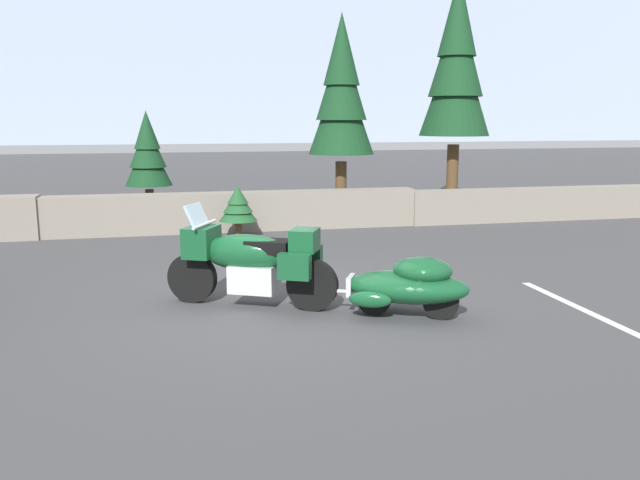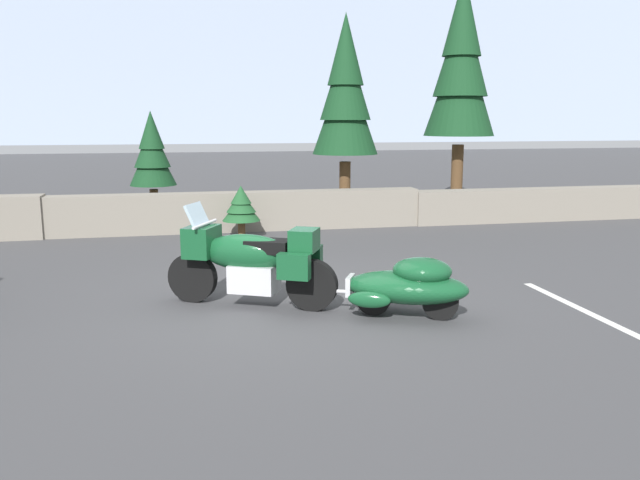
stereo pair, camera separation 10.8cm
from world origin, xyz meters
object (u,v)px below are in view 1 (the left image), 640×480
car_shaped_trailer (408,285)px  pine_tree_far_right (342,92)px  pine_tree_secondary (148,152)px  touring_motorcycle (250,259)px  pine_tree_tall (456,64)px

car_shaped_trailer → pine_tree_far_right: size_ratio=0.44×
pine_tree_secondary → touring_motorcycle: bearing=-79.0°
pine_tree_secondary → pine_tree_far_right: 4.79m
car_shaped_trailer → pine_tree_tall: bearing=63.0°
pine_tree_tall → pine_tree_far_right: bearing=-166.1°
pine_tree_tall → pine_tree_secondary: bearing=-179.7°
touring_motorcycle → car_shaped_trailer: bearing=-26.2°
pine_tree_tall → pine_tree_far_right: size_ratio=1.25×
touring_motorcycle → pine_tree_far_right: (3.02, 6.96, 2.41)m
car_shaped_trailer → pine_tree_secondary: 9.33m
pine_tree_tall → touring_motorcycle: bearing=-128.9°
pine_tree_far_right → touring_motorcycle: bearing=-113.4°
pine_tree_tall → pine_tree_secondary: 8.05m
pine_tree_far_right → pine_tree_tall: bearing=13.9°
car_shaped_trailer → pine_tree_tall: pine_tree_tall is taller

